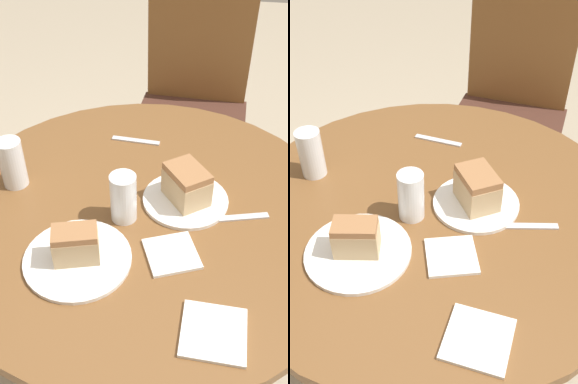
% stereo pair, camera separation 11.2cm
% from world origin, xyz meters
% --- Properties ---
extents(ground_plane, '(8.00, 8.00, 0.00)m').
position_xyz_m(ground_plane, '(0.00, 0.00, 0.00)').
color(ground_plane, tan).
extents(table, '(1.04, 1.04, 0.70)m').
position_xyz_m(table, '(0.00, 0.00, 0.52)').
color(table, brown).
rests_on(table, ground_plane).
extents(chair, '(0.50, 0.49, 0.94)m').
position_xyz_m(chair, '(0.07, 0.92, 0.49)').
color(chair, brown).
rests_on(chair, ground_plane).
extents(plate_near, '(0.22, 0.22, 0.01)m').
position_xyz_m(plate_near, '(0.10, 0.03, 0.71)').
color(plate_near, white).
rests_on(plate_near, table).
extents(plate_far, '(0.24, 0.24, 0.01)m').
position_xyz_m(plate_far, '(-0.12, -0.21, 0.71)').
color(plate_far, white).
rests_on(plate_far, table).
extents(cake_slice_near, '(0.13, 0.14, 0.09)m').
position_xyz_m(cake_slice_near, '(0.10, 0.03, 0.76)').
color(cake_slice_near, tan).
rests_on(cake_slice_near, plate_near).
extents(cake_slice_far, '(0.11, 0.09, 0.08)m').
position_xyz_m(cake_slice_far, '(-0.12, -0.21, 0.76)').
color(cake_slice_far, tan).
rests_on(cake_slice_far, plate_far).
extents(glass_lemonade, '(0.07, 0.07, 0.13)m').
position_xyz_m(glass_lemonade, '(-0.35, 0.03, 0.76)').
color(glass_lemonade, beige).
rests_on(glass_lemonade, table).
extents(glass_water, '(0.06, 0.06, 0.13)m').
position_xyz_m(glass_water, '(-0.04, -0.06, 0.76)').
color(glass_water, silver).
rests_on(glass_water, table).
extents(napkin_stack, '(0.13, 0.13, 0.01)m').
position_xyz_m(napkin_stack, '(0.19, -0.35, 0.71)').
color(napkin_stack, white).
rests_on(napkin_stack, table).
extents(fork, '(0.17, 0.06, 0.00)m').
position_xyz_m(fork, '(0.23, -0.02, 0.71)').
color(fork, silver).
rests_on(fork, table).
extents(spoon, '(0.15, 0.03, 0.00)m').
position_xyz_m(spoon, '(-0.07, 0.28, 0.71)').
color(spoon, silver).
rests_on(spoon, table).
extents(napkin_side, '(0.15, 0.15, 0.01)m').
position_xyz_m(napkin_side, '(0.09, -0.16, 0.71)').
color(napkin_side, white).
rests_on(napkin_side, table).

